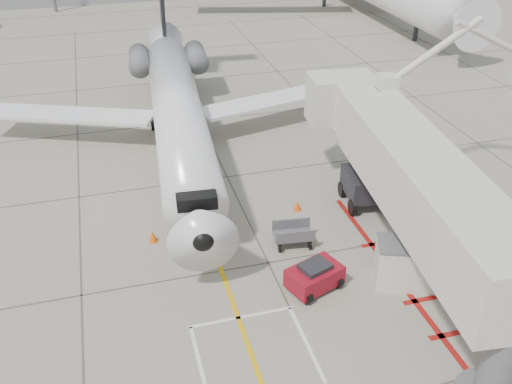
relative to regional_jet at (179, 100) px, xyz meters
name	(u,v)px	position (x,y,z in m)	size (l,w,h in m)	color
ground_plane	(298,325)	(2.12, -13.98, -4.05)	(260.00, 260.00, 0.00)	gray
regional_jet	(179,100)	(0.00, 0.00, 0.00)	(24.53, 30.93, 8.11)	white
jet_bridge	(424,201)	(7.75, -12.50, -0.27)	(8.96, 18.93, 7.57)	silver
pushback_tug	(315,276)	(3.48, -12.09, -3.41)	(2.21, 1.38, 1.29)	maroon
baggage_cart	(293,235)	(3.61, -9.00, -3.49)	(1.78, 1.13, 1.13)	#535357
ground_power_unit	(407,264)	(7.27, -12.80, -3.05)	(2.54, 1.48, 2.01)	silver
cone_nose	(153,236)	(-2.58, -6.98, -3.78)	(0.40, 0.40, 0.55)	#DF570B
cone_side	(298,206)	(4.79, -6.24, -3.80)	(0.36, 0.36, 0.50)	#FF4C0D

